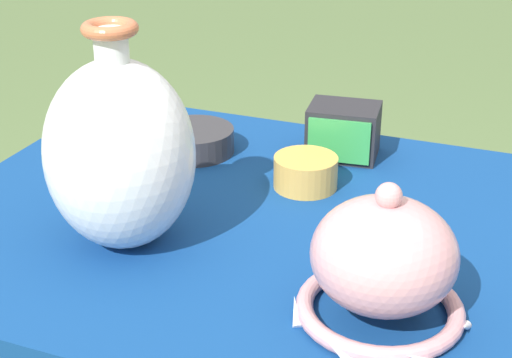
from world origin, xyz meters
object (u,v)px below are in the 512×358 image
at_px(vase_dome_bell, 383,265).
at_px(pot_squat_ochre, 306,172).
at_px(mosaic_tile_box, 343,131).
at_px(vase_tall_bulbous, 120,153).
at_px(pot_squat_charcoal, 194,140).

distance_m(vase_dome_bell, pot_squat_ochre, 0.37).
bearing_deg(vase_dome_bell, mosaic_tile_box, 111.17).
distance_m(vase_tall_bulbous, mosaic_tile_box, 0.47).
xyz_separation_m(vase_tall_bulbous, vase_dome_bell, (0.38, -0.05, -0.07)).
distance_m(mosaic_tile_box, pot_squat_ochre, 0.15).
relative_size(vase_tall_bulbous, pot_squat_charcoal, 2.24).
height_order(vase_tall_bulbous, mosaic_tile_box, vase_tall_bulbous).
bearing_deg(mosaic_tile_box, pot_squat_charcoal, -168.59).
bearing_deg(pot_squat_ochre, pot_squat_charcoal, 164.65).
bearing_deg(mosaic_tile_box, vase_dome_bell, -75.45).
xyz_separation_m(pot_squat_ochre, pot_squat_charcoal, (-0.23, 0.06, -0.00)).
bearing_deg(pot_squat_ochre, mosaic_tile_box, 81.59).
height_order(vase_dome_bell, mosaic_tile_box, vase_dome_bell).
xyz_separation_m(vase_tall_bulbous, pot_squat_charcoal, (-0.05, 0.33, -0.12)).
distance_m(vase_tall_bulbous, pot_squat_ochre, 0.34).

